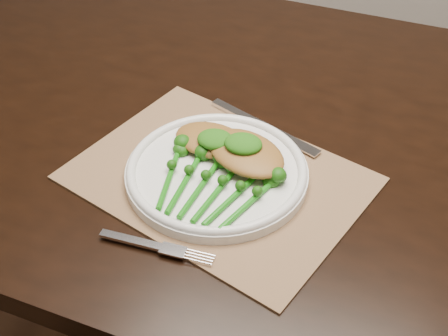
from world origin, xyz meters
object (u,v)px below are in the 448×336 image
(dinner_plate, at_px, (217,171))
(broccolini_bundle, at_px, (208,190))
(dining_table, at_px, (276,276))
(placemat, at_px, (218,178))
(chicken_fillet_left, at_px, (211,140))

(dinner_plate, bearing_deg, broccolini_bundle, -87.86)
(dining_table, relative_size, dinner_plate, 6.24)
(dining_table, xyz_separation_m, broccolini_bundle, (-0.08, -0.20, 0.40))
(dining_table, relative_size, placemat, 4.10)
(dining_table, bearing_deg, dinner_plate, -112.34)
(placemat, bearing_deg, dinner_plate, -133.86)
(chicken_fillet_left, height_order, broccolini_bundle, same)
(chicken_fillet_left, bearing_deg, dining_table, 53.69)
(placemat, height_order, dinner_plate, dinner_plate)
(dining_table, xyz_separation_m, chicken_fillet_left, (-0.10, -0.10, 0.40))
(dinner_plate, height_order, chicken_fillet_left, chicken_fillet_left)
(placemat, relative_size, dinner_plate, 1.52)
(placemat, distance_m, chicken_fillet_left, 0.06)
(dinner_plate, bearing_deg, chicken_fillet_left, 114.85)
(dining_table, bearing_deg, placemat, -111.85)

